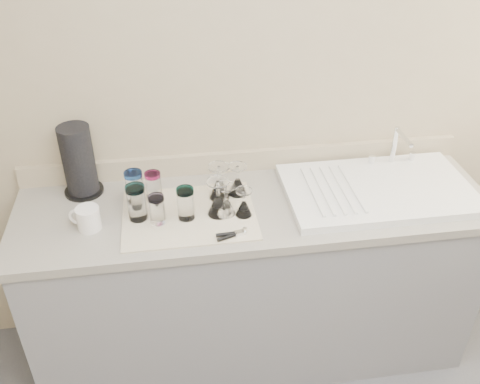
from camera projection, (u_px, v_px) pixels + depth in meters
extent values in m
cube|color=tan|center=(245.00, 100.00, 2.36)|extent=(3.50, 0.04, 2.50)
cube|color=slate|center=(254.00, 283.00, 2.57)|extent=(2.00, 0.60, 0.86)
cube|color=gray|center=(255.00, 207.00, 2.32)|extent=(2.06, 0.62, 0.04)
cube|color=white|center=(378.00, 190.00, 2.36)|extent=(0.82, 0.50, 0.03)
cylinder|color=silver|center=(394.00, 145.00, 2.49)|extent=(0.02, 0.02, 0.18)
cylinder|color=silver|center=(404.00, 137.00, 2.38)|extent=(0.02, 0.16, 0.02)
cylinder|color=silver|center=(372.00, 159.00, 2.51)|extent=(0.03, 0.03, 0.04)
cylinder|color=silver|center=(412.00, 156.00, 2.54)|extent=(0.03, 0.03, 0.04)
cube|color=silver|center=(189.00, 215.00, 2.23)|extent=(0.55, 0.42, 0.01)
cylinder|color=white|center=(135.00, 189.00, 2.26)|extent=(0.07, 0.07, 0.13)
cylinder|color=blue|center=(133.00, 174.00, 2.22)|extent=(0.08, 0.08, 0.02)
cylinder|color=white|center=(154.00, 188.00, 2.28)|extent=(0.06, 0.06, 0.12)
cylinder|color=#D32285|center=(152.00, 175.00, 2.25)|extent=(0.07, 0.07, 0.02)
cylinder|color=white|center=(137.00, 205.00, 2.17)|extent=(0.07, 0.07, 0.14)
cylinder|color=#2EACB2|center=(135.00, 189.00, 2.12)|extent=(0.08, 0.08, 0.02)
cylinder|color=white|center=(157.00, 211.00, 2.15)|extent=(0.06, 0.06, 0.11)
cylinder|color=#A491DB|center=(156.00, 198.00, 2.11)|extent=(0.06, 0.06, 0.02)
cylinder|color=white|center=(186.00, 205.00, 2.17)|extent=(0.07, 0.07, 0.12)
cylinder|color=#138F80|center=(185.00, 191.00, 2.13)|extent=(0.07, 0.07, 0.02)
cone|color=white|center=(219.00, 189.00, 2.31)|extent=(0.09, 0.09, 0.08)
cylinder|color=white|center=(219.00, 174.00, 2.27)|extent=(0.01, 0.01, 0.07)
cylinder|color=white|center=(219.00, 167.00, 2.25)|extent=(0.09, 0.09, 0.01)
cone|color=white|center=(238.00, 186.00, 2.34)|extent=(0.08, 0.08, 0.08)
cylinder|color=white|center=(238.00, 173.00, 2.30)|extent=(0.01, 0.01, 0.06)
cylinder|color=white|center=(238.00, 166.00, 2.28)|extent=(0.08, 0.08, 0.01)
cone|color=white|center=(218.00, 205.00, 2.21)|extent=(0.09, 0.09, 0.09)
cylinder|color=white|center=(218.00, 190.00, 2.16)|extent=(0.01, 0.01, 0.07)
cylinder|color=white|center=(218.00, 182.00, 2.14)|extent=(0.09, 0.09, 0.01)
cone|color=white|center=(244.00, 208.00, 2.21)|extent=(0.07, 0.07, 0.06)
cylinder|color=white|center=(244.00, 197.00, 2.17)|extent=(0.01, 0.01, 0.05)
cylinder|color=white|center=(244.00, 191.00, 2.16)|extent=(0.07, 0.07, 0.01)
cone|color=white|center=(226.00, 206.00, 2.21)|extent=(0.08, 0.08, 0.07)
cylinder|color=white|center=(226.00, 193.00, 2.18)|extent=(0.01, 0.01, 0.06)
cylinder|color=white|center=(226.00, 187.00, 2.16)|extent=(0.08, 0.08, 0.01)
cube|color=silver|center=(241.00, 233.00, 2.11)|extent=(0.05, 0.03, 0.02)
cylinder|color=black|center=(229.00, 237.00, 2.09)|extent=(0.09, 0.05, 0.02)
cylinder|color=black|center=(228.00, 234.00, 2.10)|extent=(0.10, 0.02, 0.02)
cylinder|color=white|center=(89.00, 218.00, 2.13)|extent=(0.12, 0.12, 0.10)
torus|color=white|center=(77.00, 217.00, 2.14)|extent=(0.07, 0.04, 0.07)
cylinder|color=black|center=(84.00, 191.00, 2.38)|extent=(0.17, 0.17, 0.01)
cylinder|color=black|center=(78.00, 159.00, 2.29)|extent=(0.14, 0.14, 0.31)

